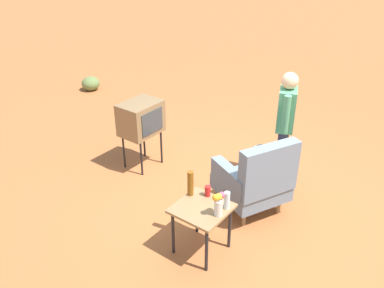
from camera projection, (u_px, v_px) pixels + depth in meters
name	position (u px, v px, depth m)	size (l,w,h in m)	color
ground_plane	(244.00, 196.00, 5.48)	(60.00, 60.00, 0.00)	#AD6033
armchair	(256.00, 179.00, 4.95)	(1.02, 1.03, 1.06)	#937047
side_table	(202.00, 214.00, 4.34)	(0.56, 0.56, 0.59)	black
tv_on_stand	(141.00, 119.00, 5.84)	(0.60, 0.45, 1.03)	black
person_standing	(285.00, 123.00, 5.34)	(0.53, 0.34, 1.64)	#2D3347
bottle_short_clear	(227.00, 200.00, 4.24)	(0.06, 0.06, 0.20)	silver
soda_can_red	(208.00, 191.00, 4.46)	(0.07, 0.07, 0.12)	red
bottle_tall_amber	(190.00, 183.00, 4.43)	(0.07, 0.07, 0.30)	brown
flower_vase	(218.00, 203.00, 4.12)	(0.14, 0.10, 0.27)	silver
shrub_near	(91.00, 83.00, 9.01)	(0.40, 0.40, 0.31)	olive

